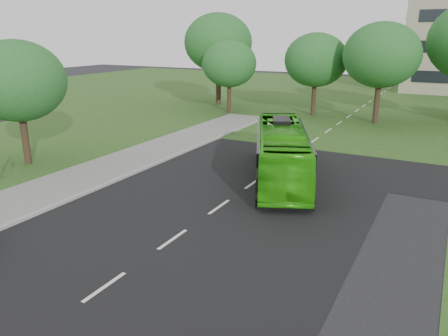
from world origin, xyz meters
name	(u,v)px	position (x,y,z in m)	size (l,w,h in m)	color
ground	(198,222)	(0.00, 0.00, 0.00)	(160.00, 160.00, 0.00)	black
street_surfaces	(326,129)	(-0.38, 22.75, 0.03)	(120.00, 120.00, 0.15)	black
tree_park_a	(229,64)	(-11.94, 26.18, 5.15)	(5.71, 5.71, 7.59)	black
tree_park_b	(316,60)	(-3.54, 28.99, 5.60)	(6.34, 6.34, 8.31)	black
tree_park_c	(382,55)	(2.97, 27.64, 6.28)	(6.97, 6.97, 9.26)	black
tree_park_f	(218,43)	(-15.78, 30.80, 7.17)	(7.90, 7.90, 10.54)	black
tree_side_near	(17,81)	(-14.63, 2.77, 5.32)	(5.90, 5.90, 7.84)	black
bus	(281,152)	(1.00, 7.72, 1.56)	(2.62, 11.19, 3.12)	#2DAC10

